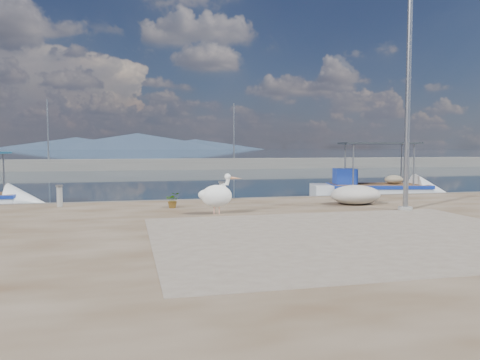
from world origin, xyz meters
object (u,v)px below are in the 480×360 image
pelican (217,195)px  lamp_post (407,105)px  boat_right (376,192)px  bollard_near (222,190)px

pelican → lamp_post: 6.57m
boat_right → lamp_post: bearing=-101.3°
bollard_near → pelican: bearing=-103.2°
lamp_post → bollard_near: bearing=141.6°
boat_right → bollard_near: boat_right is taller
bollard_near → boat_right: bearing=23.6°
boat_right → pelican: bearing=-129.1°
pelican → bollard_near: 3.75m
boat_right → lamp_post: size_ratio=0.99×
boat_right → bollard_near: 9.40m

